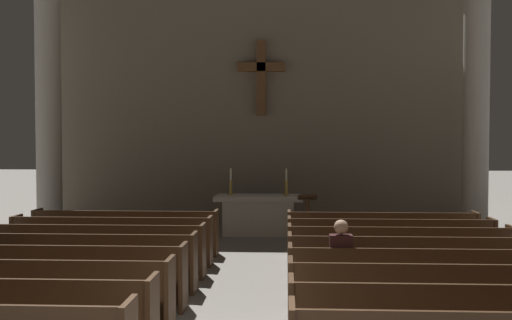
{
  "coord_description": "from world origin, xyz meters",
  "views": [
    {
      "loc": [
        0.71,
        -5.59,
        2.47
      ],
      "look_at": [
        0.0,
        8.51,
        1.94
      ],
      "focal_mm": 42.82,
      "sensor_mm": 36.0,
      "label": 1
    }
  ],
  "objects_px": {
    "pew_left_row_4": "(52,276)",
    "altar": "(258,214)",
    "pew_left_row_3": "(22,293)",
    "pew_right_row_6": "(400,253)",
    "candlestick_right": "(286,187)",
    "lone_worshipper": "(340,263)",
    "candlestick_left": "(231,187)",
    "pew_left_row_5": "(76,261)",
    "pew_left_row_6": "(96,250)",
    "pew_left_row_7": "(112,240)",
    "pew_right_row_8": "(382,234)",
    "column_right_third": "(476,111)",
    "column_left_third": "(49,112)",
    "pew_right_row_5": "(412,265)",
    "lectern": "(307,220)",
    "pew_right_row_4": "(426,280)",
    "pew_right_row_7": "(390,243)",
    "pew_right_row_3": "(445,299)",
    "pew_left_row_8": "(126,232)"
  },
  "relations": [
    {
      "from": "pew_left_row_5",
      "to": "pew_left_row_6",
      "type": "distance_m",
      "value": 1.0
    },
    {
      "from": "pew_left_row_7",
      "to": "lone_worshipper",
      "type": "height_order",
      "value": "lone_worshipper"
    },
    {
      "from": "pew_right_row_3",
      "to": "pew_left_row_3",
      "type": "bearing_deg",
      "value": 180.0
    },
    {
      "from": "pew_right_row_3",
      "to": "pew_left_row_7",
      "type": "bearing_deg",
      "value": 142.97
    },
    {
      "from": "pew_left_row_6",
      "to": "pew_right_row_8",
      "type": "height_order",
      "value": "same"
    },
    {
      "from": "pew_left_row_6",
      "to": "lone_worshipper",
      "type": "distance_m",
      "value": 4.59
    },
    {
      "from": "pew_left_row_7",
      "to": "pew_right_row_8",
      "type": "bearing_deg",
      "value": 10.68
    },
    {
      "from": "pew_left_row_8",
      "to": "lone_worshipper",
      "type": "relative_size",
      "value": 2.93
    },
    {
      "from": "pew_left_row_8",
      "to": "column_right_third",
      "type": "height_order",
      "value": "column_right_third"
    },
    {
      "from": "pew_left_row_3",
      "to": "pew_left_row_4",
      "type": "xyz_separation_m",
      "value": [
        0.0,
        1.0,
        0.0
      ]
    },
    {
      "from": "altar",
      "to": "lone_worshipper",
      "type": "height_order",
      "value": "lone_worshipper"
    },
    {
      "from": "lone_worshipper",
      "to": "candlestick_left",
      "type": "bearing_deg",
      "value": 107.95
    },
    {
      "from": "pew_right_row_5",
      "to": "lectern",
      "type": "distance_m",
      "value": 4.77
    },
    {
      "from": "altar",
      "to": "pew_left_row_5",
      "type": "bearing_deg",
      "value": -114.91
    },
    {
      "from": "pew_left_row_8",
      "to": "pew_right_row_3",
      "type": "height_order",
      "value": "same"
    },
    {
      "from": "pew_left_row_3",
      "to": "pew_right_row_6",
      "type": "xyz_separation_m",
      "value": [
        5.33,
        3.01,
        0.0
      ]
    },
    {
      "from": "pew_right_row_8",
      "to": "column_right_third",
      "type": "relative_size",
      "value": 0.61
    },
    {
      "from": "pew_left_row_7",
      "to": "pew_right_row_5",
      "type": "distance_m",
      "value": 5.69
    },
    {
      "from": "pew_left_row_6",
      "to": "pew_right_row_5",
      "type": "relative_size",
      "value": 1.0
    },
    {
      "from": "column_right_third",
      "to": "altar",
      "type": "bearing_deg",
      "value": 179.79
    },
    {
      "from": "column_right_third",
      "to": "candlestick_right",
      "type": "height_order",
      "value": "column_right_third"
    },
    {
      "from": "pew_right_row_3",
      "to": "altar",
      "type": "xyz_separation_m",
      "value": [
        -2.66,
        7.75,
        0.06
      ]
    },
    {
      "from": "lectern",
      "to": "lone_worshipper",
      "type": "bearing_deg",
      "value": -87.09
    },
    {
      "from": "pew_left_row_6",
      "to": "candlestick_right",
      "type": "xyz_separation_m",
      "value": [
        3.36,
        4.73,
        0.75
      ]
    },
    {
      "from": "column_right_third",
      "to": "column_left_third",
      "type": "bearing_deg",
      "value": 180.0
    },
    {
      "from": "pew_right_row_6",
      "to": "pew_right_row_7",
      "type": "height_order",
      "value": "same"
    },
    {
      "from": "pew_left_row_5",
      "to": "pew_left_row_8",
      "type": "bearing_deg",
      "value": 90.0
    },
    {
      "from": "pew_left_row_3",
      "to": "candlestick_right",
      "type": "distance_m",
      "value": 8.48
    },
    {
      "from": "pew_right_row_5",
      "to": "column_right_third",
      "type": "height_order",
      "value": "column_right_third"
    },
    {
      "from": "candlestick_right",
      "to": "pew_right_row_4",
      "type": "bearing_deg",
      "value": -73.76
    },
    {
      "from": "pew_left_row_4",
      "to": "altar",
      "type": "relative_size",
      "value": 1.76
    },
    {
      "from": "pew_right_row_8",
      "to": "column_left_third",
      "type": "relative_size",
      "value": 0.61
    },
    {
      "from": "candlestick_right",
      "to": "lone_worshipper",
      "type": "distance_m",
      "value": 6.77
    },
    {
      "from": "pew_right_row_5",
      "to": "pew_right_row_6",
      "type": "distance_m",
      "value": 1.0
    },
    {
      "from": "pew_left_row_8",
      "to": "pew_right_row_3",
      "type": "bearing_deg",
      "value": -43.32
    },
    {
      "from": "pew_right_row_7",
      "to": "lectern",
      "type": "distance_m",
      "value": 2.93
    },
    {
      "from": "pew_right_row_5",
      "to": "altar",
      "type": "distance_m",
      "value": 6.33
    },
    {
      "from": "column_right_third",
      "to": "pew_left_row_4",
      "type": "bearing_deg",
      "value": -140.04
    },
    {
      "from": "pew_left_row_6",
      "to": "pew_right_row_8",
      "type": "distance_m",
      "value": 5.69
    },
    {
      "from": "pew_left_row_5",
      "to": "pew_left_row_6",
      "type": "xyz_separation_m",
      "value": [
        0.0,
        1.0,
        0.0
      ]
    },
    {
      "from": "pew_right_row_4",
      "to": "pew_left_row_3",
      "type": "bearing_deg",
      "value": -169.32
    },
    {
      "from": "pew_left_row_4",
      "to": "pew_left_row_5",
      "type": "relative_size",
      "value": 1.0
    },
    {
      "from": "pew_left_row_5",
      "to": "pew_right_row_3",
      "type": "relative_size",
      "value": 1.0
    },
    {
      "from": "pew_left_row_3",
      "to": "pew_right_row_8",
      "type": "relative_size",
      "value": 1.0
    },
    {
      "from": "pew_left_row_7",
      "to": "lectern",
      "type": "bearing_deg",
      "value": 33.24
    },
    {
      "from": "pew_left_row_8",
      "to": "column_left_third",
      "type": "bearing_deg",
      "value": 134.92
    },
    {
      "from": "pew_left_row_5",
      "to": "pew_left_row_6",
      "type": "bearing_deg",
      "value": 90.0
    },
    {
      "from": "pew_right_row_5",
      "to": "lone_worshipper",
      "type": "relative_size",
      "value": 2.93
    },
    {
      "from": "pew_left_row_7",
      "to": "column_left_third",
      "type": "bearing_deg",
      "value": 126.02
    },
    {
      "from": "pew_right_row_6",
      "to": "lone_worshipper",
      "type": "distance_m",
      "value": 2.31
    }
  ]
}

